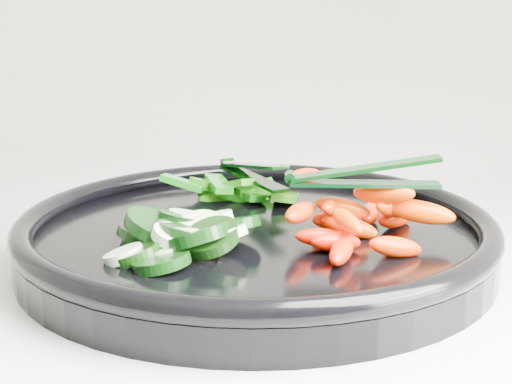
% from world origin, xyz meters
% --- Properties ---
extents(veggie_tray, '(0.40, 0.40, 0.04)m').
position_xyz_m(veggie_tray, '(-0.01, 1.68, 0.95)').
color(veggie_tray, black).
rests_on(veggie_tray, counter).
extents(cucumber_pile, '(0.12, 0.12, 0.04)m').
position_xyz_m(cucumber_pile, '(-0.05, 1.62, 0.96)').
color(cucumber_pile, black).
rests_on(cucumber_pile, veggie_tray).
extents(carrot_pile, '(0.14, 0.15, 0.05)m').
position_xyz_m(carrot_pile, '(0.07, 1.69, 0.97)').
color(carrot_pile, '#F61100').
rests_on(carrot_pile, veggie_tray).
extents(pepper_pile, '(0.13, 0.09, 0.04)m').
position_xyz_m(pepper_pile, '(-0.06, 1.77, 0.96)').
color(pepper_pile, '#1C740B').
rests_on(pepper_pile, veggie_tray).
extents(tong_carrot, '(0.11, 0.04, 0.02)m').
position_xyz_m(tong_carrot, '(0.07, 1.68, 1.00)').
color(tong_carrot, black).
rests_on(tong_carrot, carrot_pile).
extents(tong_pepper, '(0.09, 0.09, 0.02)m').
position_xyz_m(tong_pepper, '(-0.05, 1.77, 0.98)').
color(tong_pepper, black).
rests_on(tong_pepper, pepper_pile).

